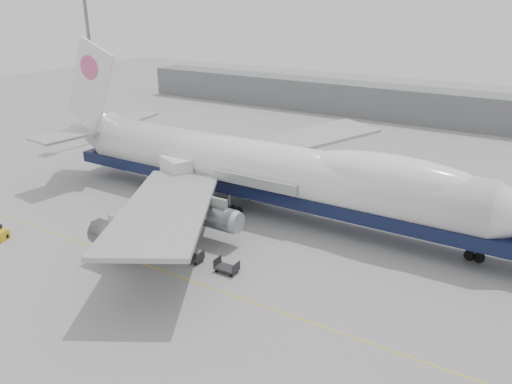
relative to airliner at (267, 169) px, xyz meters
The scene contains 12 objects.
ground 13.27m from the airliner, 93.08° to the right, with size 260.00×260.00×0.00m, color gray.
apron_line 18.87m from the airliner, 92.05° to the right, with size 60.00×0.15×0.01m, color gold.
hangar 59.01m from the airliner, 100.40° to the left, with size 110.00×8.00×7.00m, color slate.
floodlight_mast 45.14m from the airliner, 164.28° to the left, with size 2.40×2.40×25.43m.
airliner is the anchor object (origin of this frame).
catering_truck 12.13m from the airliner, 163.03° to the right, with size 5.37×4.59×6.07m.
traffic_cone 19.50m from the airliner, 108.04° to the right, with size 0.43×0.43×0.63m.
dolly_0 20.44m from the airliner, 131.19° to the right, with size 2.30×1.35×1.30m.
dolly_1 18.02m from the airliner, 120.47° to the right, with size 2.30×1.35×1.30m.
dolly_2 16.37m from the airliner, 106.77° to the right, with size 2.30×1.35×1.30m.
dolly_3 15.75m from the airliner, 90.83° to the right, with size 2.30×1.35×1.30m.
dolly_4 16.26m from the airliner, 74.77° to the right, with size 2.30×1.35×1.30m.
Camera 1 is at (29.17, -37.78, 25.23)m, focal length 35.00 mm.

